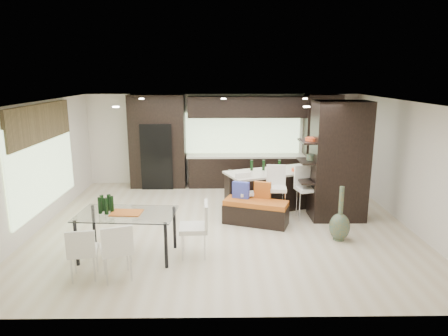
{
  "coord_description": "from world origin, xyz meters",
  "views": [
    {
      "loc": [
        -0.12,
        -8.37,
        3.26
      ],
      "look_at": [
        0.0,
        0.6,
        1.15
      ],
      "focal_mm": 32.0,
      "sensor_mm": 36.0,
      "label": 1
    }
  ],
  "objects_px": {
    "chair_near": "(117,253)",
    "chair_far": "(84,254)",
    "chair_end": "(194,232)",
    "stool_left": "(246,201)",
    "stool_mid": "(276,198)",
    "bench": "(256,212)",
    "floor_vase": "(340,214)",
    "dining_table": "(128,235)",
    "stool_right": "(306,198)",
    "kitchen_island": "(271,190)"
  },
  "relations": [
    {
      "from": "stool_left",
      "to": "dining_table",
      "type": "bearing_deg",
      "value": -159.54
    },
    {
      "from": "chair_far",
      "to": "stool_right",
      "type": "bearing_deg",
      "value": 22.65
    },
    {
      "from": "bench",
      "to": "chair_far",
      "type": "xyz_separation_m",
      "value": [
        -3.02,
        -2.38,
        0.14
      ]
    },
    {
      "from": "bench",
      "to": "floor_vase",
      "type": "height_order",
      "value": "floor_vase"
    },
    {
      "from": "stool_mid",
      "to": "chair_near",
      "type": "height_order",
      "value": "stool_mid"
    },
    {
      "from": "chair_near",
      "to": "dining_table",
      "type": "bearing_deg",
      "value": 68.83
    },
    {
      "from": "kitchen_island",
      "to": "floor_vase",
      "type": "distance_m",
      "value": 2.31
    },
    {
      "from": "chair_near",
      "to": "chair_far",
      "type": "relative_size",
      "value": 1.09
    },
    {
      "from": "floor_vase",
      "to": "chair_end",
      "type": "xyz_separation_m",
      "value": [
        -2.88,
        -0.69,
        -0.09
      ]
    },
    {
      "from": "stool_right",
      "to": "chair_far",
      "type": "xyz_separation_m",
      "value": [
        -4.2,
        -2.7,
        -0.08
      ]
    },
    {
      "from": "stool_left",
      "to": "stool_mid",
      "type": "distance_m",
      "value": 0.7
    },
    {
      "from": "stool_right",
      "to": "chair_far",
      "type": "height_order",
      "value": "stool_right"
    },
    {
      "from": "stool_right",
      "to": "bench",
      "type": "xyz_separation_m",
      "value": [
        -1.18,
        -0.31,
        -0.22
      ]
    },
    {
      "from": "stool_right",
      "to": "dining_table",
      "type": "height_order",
      "value": "stool_right"
    },
    {
      "from": "floor_vase",
      "to": "chair_far",
      "type": "bearing_deg",
      "value": -162.31
    },
    {
      "from": "bench",
      "to": "floor_vase",
      "type": "relative_size",
      "value": 1.26
    },
    {
      "from": "chair_far",
      "to": "chair_end",
      "type": "relative_size",
      "value": 0.88
    },
    {
      "from": "kitchen_island",
      "to": "bench",
      "type": "distance_m",
      "value": 1.23
    },
    {
      "from": "kitchen_island",
      "to": "bench",
      "type": "xyz_separation_m",
      "value": [
        -0.49,
        -1.11,
        -0.2
      ]
    },
    {
      "from": "stool_mid",
      "to": "stool_right",
      "type": "bearing_deg",
      "value": 4.47
    },
    {
      "from": "floor_vase",
      "to": "dining_table",
      "type": "distance_m",
      "value": 4.14
    },
    {
      "from": "stool_mid",
      "to": "bench",
      "type": "distance_m",
      "value": 0.62
    },
    {
      "from": "stool_right",
      "to": "chair_near",
      "type": "xyz_separation_m",
      "value": [
        -3.66,
        -2.72,
        -0.05
      ]
    },
    {
      "from": "stool_mid",
      "to": "kitchen_island",
      "type": "bearing_deg",
      "value": 94.22
    },
    {
      "from": "chair_far",
      "to": "chair_end",
      "type": "xyz_separation_m",
      "value": [
        1.74,
        0.79,
        0.06
      ]
    },
    {
      "from": "dining_table",
      "to": "chair_near",
      "type": "relative_size",
      "value": 1.93
    },
    {
      "from": "chair_near",
      "to": "chair_far",
      "type": "bearing_deg",
      "value": 156.76
    },
    {
      "from": "stool_mid",
      "to": "chair_end",
      "type": "distance_m",
      "value": 2.6
    },
    {
      "from": "stool_mid",
      "to": "stool_right",
      "type": "xyz_separation_m",
      "value": [
        0.69,
        0.0,
        -0.01
      ]
    },
    {
      "from": "stool_mid",
      "to": "chair_end",
      "type": "height_order",
      "value": "stool_mid"
    },
    {
      "from": "stool_left",
      "to": "chair_far",
      "type": "height_order",
      "value": "stool_left"
    },
    {
      "from": "stool_left",
      "to": "stool_right",
      "type": "xyz_separation_m",
      "value": [
        1.38,
        -0.03,
        0.07
      ]
    },
    {
      "from": "floor_vase",
      "to": "chair_near",
      "type": "distance_m",
      "value": 4.35
    },
    {
      "from": "bench",
      "to": "chair_near",
      "type": "height_order",
      "value": "chair_near"
    },
    {
      "from": "chair_far",
      "to": "floor_vase",
      "type": "bearing_deg",
      "value": 7.64
    },
    {
      "from": "kitchen_island",
      "to": "floor_vase",
      "type": "bearing_deg",
      "value": -83.09
    },
    {
      "from": "stool_mid",
      "to": "bench",
      "type": "height_order",
      "value": "stool_mid"
    },
    {
      "from": "stool_left",
      "to": "chair_near",
      "type": "xyz_separation_m",
      "value": [
        -2.28,
        -2.75,
        0.02
      ]
    },
    {
      "from": "chair_end",
      "to": "stool_left",
      "type": "bearing_deg",
      "value": -31.46
    },
    {
      "from": "stool_right",
      "to": "chair_near",
      "type": "distance_m",
      "value": 4.56
    },
    {
      "from": "kitchen_island",
      "to": "bench",
      "type": "height_order",
      "value": "kitchen_island"
    },
    {
      "from": "stool_right",
      "to": "dining_table",
      "type": "distance_m",
      "value": 4.13
    },
    {
      "from": "kitchen_island",
      "to": "chair_far",
      "type": "distance_m",
      "value": 4.96
    },
    {
      "from": "bench",
      "to": "dining_table",
      "type": "height_order",
      "value": "dining_table"
    },
    {
      "from": "bench",
      "to": "chair_near",
      "type": "xyz_separation_m",
      "value": [
        -2.48,
        -2.4,
        0.18
      ]
    },
    {
      "from": "chair_near",
      "to": "kitchen_island",
      "type": "bearing_deg",
      "value": 28.67
    },
    {
      "from": "stool_mid",
      "to": "chair_near",
      "type": "relative_size",
      "value": 1.12
    },
    {
      "from": "stool_left",
      "to": "bench",
      "type": "height_order",
      "value": "stool_left"
    },
    {
      "from": "chair_near",
      "to": "chair_end",
      "type": "distance_m",
      "value": 1.45
    },
    {
      "from": "stool_right",
      "to": "chair_end",
      "type": "bearing_deg",
      "value": -156.53
    }
  ]
}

